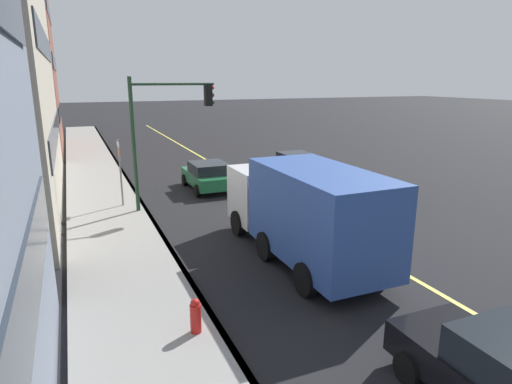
{
  "coord_description": "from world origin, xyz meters",
  "views": [
    {
      "loc": [
        -14.15,
        8.5,
        5.47
      ],
      "look_at": [
        -1.41,
        3.09,
        1.87
      ],
      "focal_mm": 30.56,
      "sensor_mm": 36.0,
      "label": 1
    }
  ],
  "objects_px": {
    "car_red": "(298,166)",
    "truck_blue": "(305,209)",
    "street_sign_post": "(120,169)",
    "fire_hydrant": "(196,319)",
    "car_green": "(209,175)",
    "car_navy": "(349,189)",
    "traffic_light_mast": "(165,121)"
  },
  "relations": [
    {
      "from": "car_green",
      "to": "traffic_light_mast",
      "type": "xyz_separation_m",
      "value": [
        -2.85,
        2.61,
        3.06
      ]
    },
    {
      "from": "traffic_light_mast",
      "to": "street_sign_post",
      "type": "xyz_separation_m",
      "value": [
        1.07,
        1.82,
        -2.03
      ]
    },
    {
      "from": "car_navy",
      "to": "car_green",
      "type": "bearing_deg",
      "value": 41.93
    },
    {
      "from": "traffic_light_mast",
      "to": "fire_hydrant",
      "type": "distance_m",
      "value": 10.38
    },
    {
      "from": "car_green",
      "to": "traffic_light_mast",
      "type": "bearing_deg",
      "value": 137.52
    },
    {
      "from": "truck_blue",
      "to": "fire_hydrant",
      "type": "bearing_deg",
      "value": 124.3
    },
    {
      "from": "car_navy",
      "to": "fire_hydrant",
      "type": "height_order",
      "value": "car_navy"
    },
    {
      "from": "car_green",
      "to": "traffic_light_mast",
      "type": "height_order",
      "value": "traffic_light_mast"
    },
    {
      "from": "car_red",
      "to": "street_sign_post",
      "type": "relative_size",
      "value": 1.38
    },
    {
      "from": "car_green",
      "to": "fire_hydrant",
      "type": "distance_m",
      "value": 13.22
    },
    {
      "from": "street_sign_post",
      "to": "traffic_light_mast",
      "type": "bearing_deg",
      "value": -120.35
    },
    {
      "from": "car_green",
      "to": "car_navy",
      "type": "height_order",
      "value": "car_navy"
    },
    {
      "from": "car_green",
      "to": "car_navy",
      "type": "distance_m",
      "value": 7.17
    },
    {
      "from": "car_red",
      "to": "street_sign_post",
      "type": "height_order",
      "value": "street_sign_post"
    },
    {
      "from": "traffic_light_mast",
      "to": "fire_hydrant",
      "type": "xyz_separation_m",
      "value": [
        -9.71,
        1.52,
        -3.33
      ]
    },
    {
      "from": "street_sign_post",
      "to": "fire_hydrant",
      "type": "relative_size",
      "value": 3.2
    },
    {
      "from": "car_navy",
      "to": "traffic_light_mast",
      "type": "height_order",
      "value": "traffic_light_mast"
    },
    {
      "from": "car_red",
      "to": "truck_blue",
      "type": "distance_m",
      "value": 11.15
    },
    {
      "from": "car_red",
      "to": "traffic_light_mast",
      "type": "bearing_deg",
      "value": 111.29
    },
    {
      "from": "street_sign_post",
      "to": "car_navy",
      "type": "bearing_deg",
      "value": -111.05
    },
    {
      "from": "car_navy",
      "to": "traffic_light_mast",
      "type": "distance_m",
      "value": 8.36
    },
    {
      "from": "fire_hydrant",
      "to": "truck_blue",
      "type": "bearing_deg",
      "value": -55.7
    },
    {
      "from": "car_navy",
      "to": "truck_blue",
      "type": "distance_m",
      "value": 6.41
    },
    {
      "from": "car_navy",
      "to": "truck_blue",
      "type": "bearing_deg",
      "value": 132.82
    },
    {
      "from": "street_sign_post",
      "to": "fire_hydrant",
      "type": "bearing_deg",
      "value": -178.38
    },
    {
      "from": "car_green",
      "to": "car_red",
      "type": "height_order",
      "value": "car_red"
    },
    {
      "from": "car_green",
      "to": "fire_hydrant",
      "type": "xyz_separation_m",
      "value": [
        -12.56,
        4.13,
        -0.27
      ]
    },
    {
      "from": "car_green",
      "to": "car_navy",
      "type": "bearing_deg",
      "value": -138.07
    },
    {
      "from": "car_green",
      "to": "fire_hydrant",
      "type": "bearing_deg",
      "value": 161.81
    },
    {
      "from": "car_navy",
      "to": "traffic_light_mast",
      "type": "relative_size",
      "value": 0.72
    },
    {
      "from": "truck_blue",
      "to": "street_sign_post",
      "type": "height_order",
      "value": "street_sign_post"
    },
    {
      "from": "car_red",
      "to": "truck_blue",
      "type": "height_order",
      "value": "truck_blue"
    }
  ]
}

